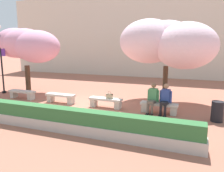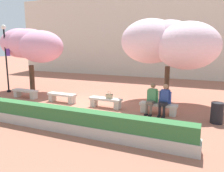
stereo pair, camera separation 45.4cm
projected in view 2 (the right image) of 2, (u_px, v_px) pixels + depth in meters
name	position (u px, v px, depth m)	size (l,w,h in m)	color
ground_plane	(83.00, 105.00, 10.68)	(100.00, 100.00, 0.00)	#9E604C
building_facade	(149.00, 35.00, 21.53)	(28.00, 4.00, 7.78)	beige
stone_bench_west_end	(25.00, 92.00, 12.09)	(1.58, 0.46, 0.45)	#BCB7AD
stone_bench_near_west	(62.00, 96.00, 11.12)	(1.58, 0.46, 0.45)	#BCB7AD
stone_bench_center	(105.00, 101.00, 10.14)	(1.58, 0.46, 0.45)	#BCB7AD
stone_bench_near_east	(158.00, 107.00, 9.17)	(1.58, 0.46, 0.45)	#BCB7AD
person_seated_left	(152.00, 97.00, 9.16)	(0.51, 0.72, 1.29)	black
person_seated_right	(165.00, 98.00, 8.95)	(0.51, 0.71, 1.29)	black
handbag	(109.00, 96.00, 10.00)	(0.30, 0.15, 0.34)	tan
cherry_tree_main	(168.00, 43.00, 10.81)	(4.85, 3.54, 4.21)	#473323
cherry_tree_secondary	(31.00, 45.00, 13.58)	(4.36, 2.82, 3.95)	#473323
lamp_post_with_banner	(6.00, 52.00, 13.21)	(0.54, 0.28, 4.08)	black
planter_hedge_foreground	(36.00, 115.00, 7.77)	(10.97, 0.50, 0.80)	#BCB7AD
trash_bin	(217.00, 113.00, 8.03)	(0.44, 0.44, 0.78)	black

